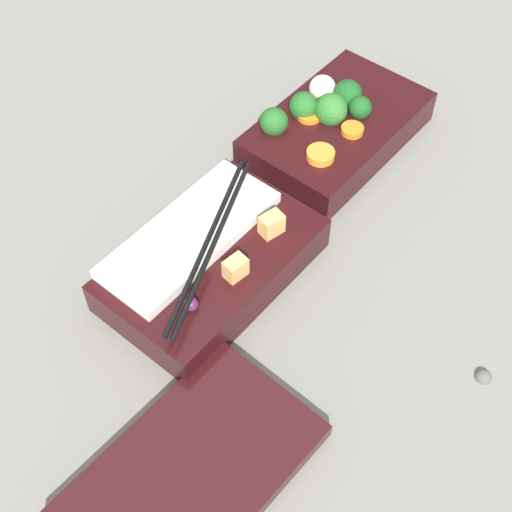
% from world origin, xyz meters
% --- Properties ---
extents(ground_plane, '(3.00, 3.00, 0.00)m').
position_xyz_m(ground_plane, '(0.00, 0.00, 0.00)').
color(ground_plane, slate).
extents(bento_tray_vegetable, '(0.21, 0.13, 0.07)m').
position_xyz_m(bento_tray_vegetable, '(-0.12, 0.00, 0.02)').
color(bento_tray_vegetable, black).
rests_on(bento_tray_vegetable, ground_plane).
extents(bento_tray_rice, '(0.21, 0.13, 0.06)m').
position_xyz_m(bento_tray_rice, '(0.11, 0.02, 0.02)').
color(bento_tray_rice, black).
rests_on(bento_tray_rice, ground_plane).
extents(bento_lid, '(0.21, 0.13, 0.02)m').
position_xyz_m(bento_lid, '(0.27, 0.14, 0.01)').
color(bento_lid, black).
rests_on(bento_lid, ground_plane).
extents(pebble_0, '(0.02, 0.02, 0.02)m').
position_xyz_m(pebble_0, '(0.04, 0.28, 0.00)').
color(pebble_0, '#595651').
rests_on(pebble_0, ground_plane).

